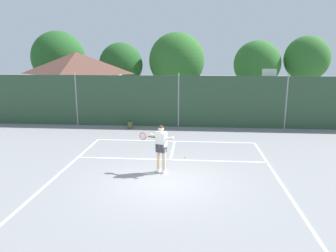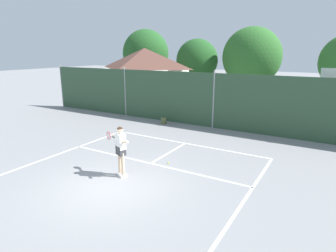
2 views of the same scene
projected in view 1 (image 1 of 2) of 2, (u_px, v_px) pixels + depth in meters
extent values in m
plane|color=gray|center=(165.00, 182.00, 11.39)|extent=(120.00, 120.00, 0.00)
cube|color=white|center=(175.00, 141.00, 16.73)|extent=(8.20, 0.10, 0.01)
cube|color=white|center=(54.00, 178.00, 11.72)|extent=(0.10, 11.00, 0.01)
cube|color=white|center=(283.00, 186.00, 11.05)|extent=(0.10, 11.00, 0.01)
cube|color=white|center=(170.00, 160.00, 13.79)|extent=(8.20, 0.10, 0.01)
cube|color=white|center=(173.00, 150.00, 15.23)|extent=(0.10, 2.97, 0.01)
cube|color=#2D4C33|center=(179.00, 101.00, 19.79)|extent=(26.00, 0.05, 3.19)
cylinder|color=#99999E|center=(76.00, 99.00, 20.31)|extent=(0.09, 0.09, 3.34)
cylinder|color=#99999E|center=(179.00, 100.00, 19.77)|extent=(0.09, 0.09, 3.34)
cylinder|color=#99999E|center=(286.00, 102.00, 19.23)|extent=(0.09, 0.09, 3.34)
cylinder|color=#9E9EA3|center=(267.00, 100.00, 20.75)|extent=(0.12, 0.12, 3.05)
cube|color=white|center=(269.00, 74.00, 20.28)|extent=(0.90, 0.06, 0.60)
torus|color=#D85919|center=(270.00, 77.00, 20.06)|extent=(0.48, 0.48, 0.02)
cube|color=beige|center=(78.00, 93.00, 24.97)|extent=(5.97, 4.66, 2.98)
pyramid|color=brown|center=(76.00, 63.00, 24.47)|extent=(6.45, 5.03, 1.64)
cylinder|color=brown|center=(61.00, 91.00, 30.90)|extent=(0.36, 0.36, 1.97)
ellipsoid|color=#235623|center=(58.00, 58.00, 30.22)|extent=(5.00, 4.50, 5.00)
cylinder|color=brown|center=(122.00, 93.00, 30.43)|extent=(0.36, 0.36, 1.78)
ellipsoid|color=#235623|center=(121.00, 65.00, 29.85)|extent=(4.05, 3.65, 4.05)
cylinder|color=brown|center=(177.00, 93.00, 30.00)|extent=(0.36, 0.36, 1.74)
ellipsoid|color=#2D6628|center=(177.00, 60.00, 29.34)|extent=(5.08, 4.57, 5.08)
cylinder|color=brown|center=(255.00, 94.00, 29.39)|extent=(0.36, 0.36, 1.81)
ellipsoid|color=#2D6628|center=(257.00, 64.00, 28.80)|extent=(4.18, 3.77, 4.18)
cylinder|color=brown|center=(304.00, 91.00, 28.97)|extent=(0.36, 0.36, 2.40)
ellipsoid|color=#2D6628|center=(307.00, 58.00, 28.34)|extent=(3.97, 3.57, 3.97)
cube|color=silver|center=(164.00, 171.00, 12.27)|extent=(0.21, 0.29, 0.10)
cube|color=silver|center=(159.00, 170.00, 12.38)|extent=(0.21, 0.29, 0.10)
cylinder|color=beige|center=(164.00, 160.00, 12.17)|extent=(0.13, 0.13, 0.82)
cylinder|color=beige|center=(159.00, 159.00, 12.28)|extent=(0.13, 0.13, 0.82)
cube|color=#38383D|center=(161.00, 148.00, 12.12)|extent=(0.42, 0.36, 0.32)
cube|color=silver|center=(161.00, 139.00, 12.05)|extent=(0.46, 0.38, 0.56)
sphere|color=beige|center=(161.00, 129.00, 11.96)|extent=(0.22, 0.22, 0.22)
sphere|color=black|center=(161.00, 128.00, 11.95)|extent=(0.21, 0.21, 0.21)
cylinder|color=beige|center=(156.00, 136.00, 12.10)|extent=(0.55, 0.30, 0.17)
cylinder|color=beige|center=(168.00, 139.00, 11.91)|extent=(0.50, 0.28, 0.22)
cylinder|color=black|center=(151.00, 137.00, 12.18)|extent=(0.29, 0.15, 0.04)
torus|color=red|center=(143.00, 136.00, 12.29)|extent=(0.29, 0.14, 0.30)
cylinder|color=silver|center=(143.00, 136.00, 12.29)|extent=(0.24, 0.11, 0.26)
sphere|color=#CCE033|center=(185.00, 157.00, 14.07)|extent=(0.07, 0.07, 0.07)
cube|color=#566038|center=(130.00, 125.00, 19.61)|extent=(0.32, 0.24, 0.40)
cube|color=#566038|center=(130.00, 127.00, 19.51)|extent=(0.23, 0.11, 0.18)
torus|color=black|center=(130.00, 122.00, 19.56)|extent=(0.09, 0.04, 0.09)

